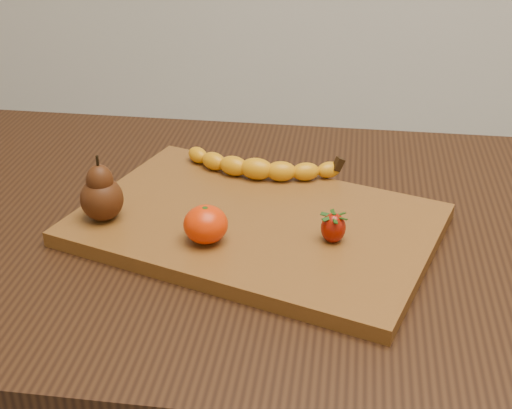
# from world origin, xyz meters

# --- Properties ---
(table) EXTENTS (1.00, 0.70, 0.76)m
(table) POSITION_xyz_m (0.00, 0.00, 0.66)
(table) COLOR black
(table) RESTS_ON ground
(cutting_board) EXTENTS (0.52, 0.42, 0.02)m
(cutting_board) POSITION_xyz_m (0.04, -0.02, 0.77)
(cutting_board) COLOR brown
(cutting_board) RESTS_ON table
(banana) EXTENTS (0.20, 0.08, 0.03)m
(banana) POSITION_xyz_m (0.03, 0.09, 0.80)
(banana) COLOR orange
(banana) RESTS_ON cutting_board
(pear) EXTENTS (0.07, 0.07, 0.09)m
(pear) POSITION_xyz_m (-0.15, -0.05, 0.82)
(pear) COLOR #431E0A
(pear) RESTS_ON cutting_board
(mandarin) EXTENTS (0.06, 0.06, 0.05)m
(mandarin) POSITION_xyz_m (-0.01, -0.09, 0.80)
(mandarin) COLOR red
(mandarin) RESTS_ON cutting_board
(strawberry) EXTENTS (0.04, 0.04, 0.04)m
(strawberry) POSITION_xyz_m (0.15, -0.06, 0.80)
(strawberry) COLOR #8E1103
(strawberry) RESTS_ON cutting_board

